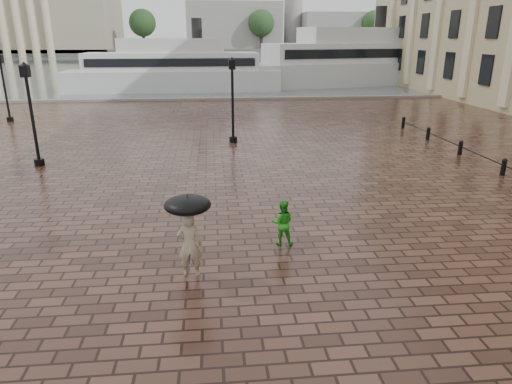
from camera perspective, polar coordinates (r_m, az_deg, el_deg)
ground at (r=12.32m, az=-13.72°, el=-8.46°), size 300.00×300.00×0.00m
harbour_water at (r=103.02m, az=-6.84°, el=15.64°), size 240.00×240.00×0.00m
quay_edge at (r=43.25m, az=-8.13°, el=11.30°), size 80.00×0.60×0.30m
far_shore at (r=170.92m, az=-6.48°, el=17.21°), size 300.00×60.00×2.00m
museum at (r=165.74m, az=-27.36°, el=19.79°), size 57.00×32.50×26.00m
distant_skyline at (r=167.43m, az=11.15°, el=19.86°), size 102.50×22.00×33.00m
far_trees at (r=148.91m, az=-6.69°, el=20.22°), size 188.00×8.00×13.50m
bollard_row at (r=21.80m, az=28.57°, el=2.87°), size 0.22×21.22×0.73m
street_lamps at (r=27.26m, az=-20.46°, el=10.91°), size 15.44×12.44×4.40m
adult_pedestrian at (r=11.10m, az=-8.30°, el=-6.58°), size 0.61×0.41×1.63m
child_pedestrian at (r=12.70m, az=3.32°, el=-3.86°), size 0.69×0.57×1.29m
ferry_near at (r=51.04m, az=-10.33°, el=14.82°), size 22.58×5.89×7.37m
ferry_far at (r=58.29m, az=12.18°, el=15.65°), size 28.13×13.31×8.97m
umbrella at (r=10.70m, az=-8.55°, el=-1.61°), size 1.10×1.10×1.12m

